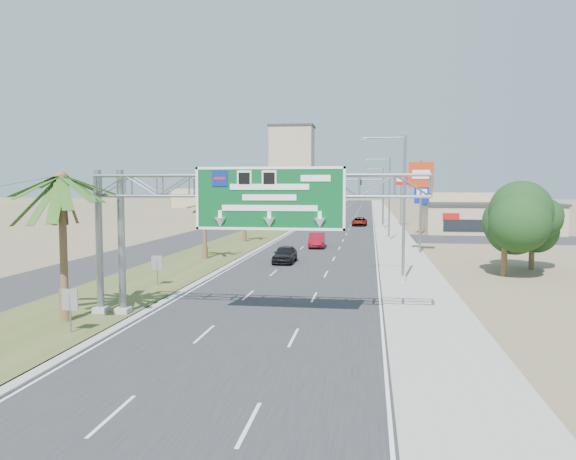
# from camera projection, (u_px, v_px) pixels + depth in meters

# --- Properties ---
(ground) EXTENTS (600.00, 600.00, 0.00)m
(ground) POSITION_uv_depth(u_px,v_px,m) (201.00, 394.00, 17.73)
(ground) COLOR #8C7A59
(ground) RESTS_ON ground
(road) EXTENTS (12.00, 300.00, 0.02)m
(road) POSITION_uv_depth(u_px,v_px,m) (347.00, 216.00, 126.24)
(road) COLOR #28282B
(road) RESTS_ON ground
(sidewalk_right) EXTENTS (4.00, 300.00, 0.10)m
(sidewalk_right) POSITION_uv_depth(u_px,v_px,m) (385.00, 216.00, 125.00)
(sidewalk_right) COLOR #9E9B93
(sidewalk_right) RESTS_ON ground
(median_grass) EXTENTS (7.00, 300.00, 0.12)m
(median_grass) POSITION_uv_depth(u_px,v_px,m) (303.00, 216.00, 127.68)
(median_grass) COLOR #3D5124
(median_grass) RESTS_ON ground
(opposing_road) EXTENTS (8.00, 300.00, 0.02)m
(opposing_road) POSITION_uv_depth(u_px,v_px,m) (272.00, 216.00, 128.70)
(opposing_road) COLOR #28282B
(opposing_road) RESTS_ON ground
(sign_gantry) EXTENTS (16.75, 1.24, 7.50)m
(sign_gantry) POSITION_uv_depth(u_px,v_px,m) (239.00, 197.00, 27.21)
(sign_gantry) COLOR gray
(sign_gantry) RESTS_ON ground
(palm_near) EXTENTS (5.70, 5.70, 8.35)m
(palm_near) POSITION_uv_depth(u_px,v_px,m) (61.00, 179.00, 26.42)
(palm_near) COLOR brown
(palm_near) RESTS_ON ground
(palm_row_b) EXTENTS (3.99, 3.99, 5.95)m
(palm_row_b) POSITION_uv_depth(u_px,v_px,m) (204.00, 205.00, 50.30)
(palm_row_b) COLOR brown
(palm_row_b) RESTS_ON ground
(palm_row_c) EXTENTS (3.99, 3.99, 6.75)m
(palm_row_c) POSITION_uv_depth(u_px,v_px,m) (244.00, 194.00, 66.02)
(palm_row_c) COLOR brown
(palm_row_c) RESTS_ON ground
(palm_row_d) EXTENTS (3.99, 3.99, 5.45)m
(palm_row_d) POSITION_uv_depth(u_px,v_px,m) (271.00, 201.00, 83.87)
(palm_row_d) COLOR brown
(palm_row_d) RESTS_ON ground
(palm_row_e) EXTENTS (3.99, 3.99, 6.15)m
(palm_row_e) POSITION_uv_depth(u_px,v_px,m) (289.00, 195.00, 102.56)
(palm_row_e) COLOR brown
(palm_row_e) RESTS_ON ground
(palm_row_f) EXTENTS (3.99, 3.99, 5.75)m
(palm_row_f) POSITION_uv_depth(u_px,v_px,m) (305.00, 195.00, 127.25)
(palm_row_f) COLOR brown
(palm_row_f) RESTS_ON ground
(streetlight_near) EXTENTS (3.27, 0.44, 10.00)m
(streetlight_near) POSITION_uv_depth(u_px,v_px,m) (401.00, 214.00, 38.01)
(streetlight_near) COLOR gray
(streetlight_near) RESTS_ON ground
(streetlight_mid) EXTENTS (3.27, 0.44, 10.00)m
(streetlight_mid) POSITION_uv_depth(u_px,v_px,m) (388.00, 202.00, 67.60)
(streetlight_mid) COLOR gray
(streetlight_mid) RESTS_ON ground
(streetlight_far) EXTENTS (3.27, 0.44, 10.00)m
(streetlight_far) POSITION_uv_depth(u_px,v_px,m) (382.00, 197.00, 103.12)
(streetlight_far) COLOR gray
(streetlight_far) RESTS_ON ground
(signal_mast) EXTENTS (10.28, 0.71, 8.00)m
(signal_mast) POSITION_uv_depth(u_px,v_px,m) (370.00, 198.00, 87.60)
(signal_mast) COLOR gray
(signal_mast) RESTS_ON ground
(store_building) EXTENTS (18.00, 10.00, 4.00)m
(store_building) POSITION_uv_depth(u_px,v_px,m) (490.00, 219.00, 79.49)
(store_building) COLOR tan
(store_building) RESTS_ON ground
(oak_near) EXTENTS (4.50, 4.50, 6.80)m
(oak_near) POSITION_uv_depth(u_px,v_px,m) (505.00, 215.00, 40.85)
(oak_near) COLOR brown
(oak_near) RESTS_ON ground
(oak_far) EXTENTS (3.50, 3.50, 5.60)m
(oak_far) POSITION_uv_depth(u_px,v_px,m) (533.00, 221.00, 44.42)
(oak_far) COLOR brown
(oak_far) RESTS_ON ground
(median_signback_a) EXTENTS (0.75, 0.08, 2.08)m
(median_signback_a) POSITION_uv_depth(u_px,v_px,m) (70.00, 303.00, 24.66)
(median_signback_a) COLOR gray
(median_signback_a) RESTS_ON ground
(median_signback_b) EXTENTS (0.75, 0.08, 2.08)m
(median_signback_b) POSITION_uv_depth(u_px,v_px,m) (157.00, 265.00, 36.60)
(median_signback_b) COLOR gray
(median_signback_b) RESTS_ON ground
(tower_distant) EXTENTS (20.00, 16.00, 35.00)m
(tower_distant) POSITION_uv_depth(u_px,v_px,m) (292.00, 164.00, 267.64)
(tower_distant) COLOR tan
(tower_distant) RESTS_ON ground
(building_distant_left) EXTENTS (24.00, 14.00, 6.00)m
(building_distant_left) POSITION_uv_depth(u_px,v_px,m) (214.00, 198.00, 181.86)
(building_distant_left) COLOR tan
(building_distant_left) RESTS_ON ground
(building_distant_right) EXTENTS (20.00, 12.00, 5.00)m
(building_distant_right) POSITION_uv_depth(u_px,v_px,m) (463.00, 202.00, 151.29)
(building_distant_right) COLOR tan
(building_distant_right) RESTS_ON ground
(car_left_lane) EXTENTS (1.83, 4.43, 1.50)m
(car_left_lane) POSITION_uv_depth(u_px,v_px,m) (285.00, 254.00, 48.27)
(car_left_lane) COLOR black
(car_left_lane) RESTS_ON ground
(car_mid_lane) EXTENTS (1.94, 4.86, 1.57)m
(car_mid_lane) POSITION_uv_depth(u_px,v_px,m) (317.00, 240.00, 60.60)
(car_mid_lane) COLOR maroon
(car_mid_lane) RESTS_ON ground
(car_right_lane) EXTENTS (2.62, 5.22, 1.42)m
(car_right_lane) POSITION_uv_depth(u_px,v_px,m) (359.00, 222.00, 94.35)
(car_right_lane) COLOR gray
(car_right_lane) RESTS_ON ground
(car_far) EXTENTS (2.96, 5.88, 1.64)m
(car_far) POSITION_uv_depth(u_px,v_px,m) (336.00, 218.00, 103.82)
(car_far) COLOR black
(car_far) RESTS_ON ground
(pole_sign_red_near) EXTENTS (2.42, 0.65, 9.16)m
(pole_sign_red_near) POSITION_uv_depth(u_px,v_px,m) (421.00, 180.00, 54.39)
(pole_sign_red_near) COLOR gray
(pole_sign_red_near) RESTS_ON ground
(pole_sign_blue) EXTENTS (2.02, 0.68, 7.45)m
(pole_sign_blue) POSITION_uv_depth(u_px,v_px,m) (422.00, 195.00, 76.69)
(pole_sign_blue) COLOR gray
(pole_sign_blue) RESTS_ON ground
(pole_sign_red_far) EXTENTS (2.22, 0.67, 8.86)m
(pole_sign_red_far) POSITION_uv_depth(u_px,v_px,m) (401.00, 184.00, 93.05)
(pole_sign_red_far) COLOR gray
(pole_sign_red_far) RESTS_ON ground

